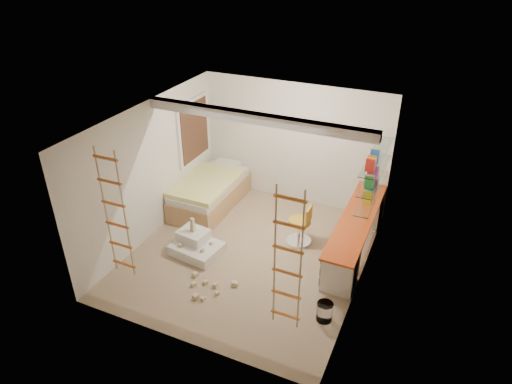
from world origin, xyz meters
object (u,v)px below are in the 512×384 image
at_px(desk, 355,233).
at_px(play_platform, 196,245).
at_px(bed, 210,192).
at_px(swivel_chair, 300,229).

bearing_deg(desk, play_platform, -155.65).
relative_size(desk, bed, 1.40).
bearing_deg(play_platform, desk, 24.35).
distance_m(bed, swivel_chair, 2.26).
height_order(bed, swivel_chair, swivel_chair).
bearing_deg(play_platform, swivel_chair, 32.69).
relative_size(swivel_chair, play_platform, 0.85).
bearing_deg(desk, bed, 173.51).
xyz_separation_m(desk, play_platform, (-2.64, -1.19, -0.25)).
relative_size(desk, play_platform, 2.97).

